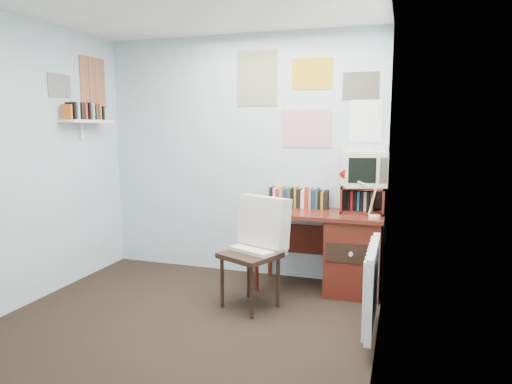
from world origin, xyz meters
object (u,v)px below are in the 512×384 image
(tv_riser, at_px, (363,199))
(wall_shelf, at_px, (87,121))
(desk, at_px, (348,250))
(desk_chair, at_px, (250,255))
(radiator, at_px, (373,285))
(desk_lamp, at_px, (375,198))
(crt_tv, at_px, (364,167))

(tv_riser, bearing_deg, wall_shelf, -169.68)
(desk, xyz_separation_m, desk_chair, (-0.76, -0.64, 0.06))
(desk_chair, distance_m, tv_riser, 1.23)
(desk_chair, bearing_deg, radiator, 9.47)
(tv_riser, bearing_deg, radiator, -80.72)
(desk_lamp, xyz_separation_m, tv_riser, (-0.12, 0.26, -0.06))
(wall_shelf, bearing_deg, desk, 8.40)
(desk_chair, relative_size, wall_shelf, 1.51)
(desk, height_order, radiator, desk)
(crt_tv, bearing_deg, wall_shelf, 175.59)
(desk_chair, xyz_separation_m, radiator, (1.05, -0.29, -0.05))
(tv_riser, bearing_deg, crt_tv, 108.02)
(desk_chair, distance_m, radiator, 1.09)
(desk_chair, height_order, desk_lamp, desk_lamp)
(crt_tv, bearing_deg, tv_riser, -87.15)
(wall_shelf, bearing_deg, radiator, -10.89)
(desk, relative_size, radiator, 1.50)
(desk_lamp, distance_m, tv_riser, 0.29)
(radiator, bearing_deg, desk, 107.24)
(desk_lamp, relative_size, radiator, 0.46)
(crt_tv, xyz_separation_m, wall_shelf, (-2.68, -0.51, 0.43))
(desk_lamp, xyz_separation_m, crt_tv, (-0.13, 0.28, 0.25))
(desk, xyz_separation_m, tv_riser, (0.12, 0.11, 0.48))
(desk, xyz_separation_m, desk_lamp, (0.24, -0.15, 0.54))
(desk, distance_m, desk_chair, 1.00)
(radiator, relative_size, wall_shelf, 1.29)
(crt_tv, bearing_deg, desk, -145.84)
(desk_chair, height_order, wall_shelf, wall_shelf)
(desk_lamp, bearing_deg, wall_shelf, 179.90)
(desk_chair, relative_size, crt_tv, 2.47)
(tv_riser, distance_m, wall_shelf, 2.83)
(tv_riser, bearing_deg, desk_lamp, -64.81)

